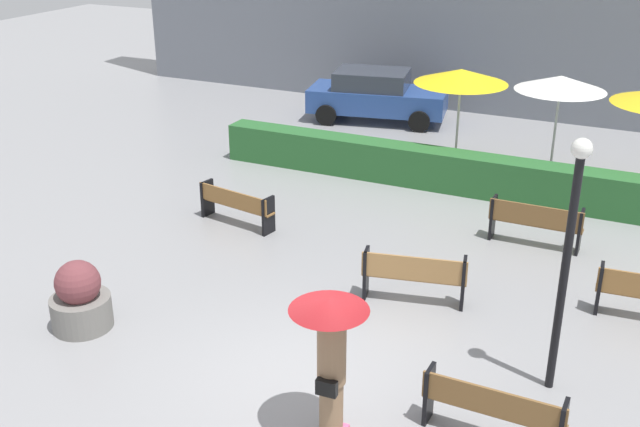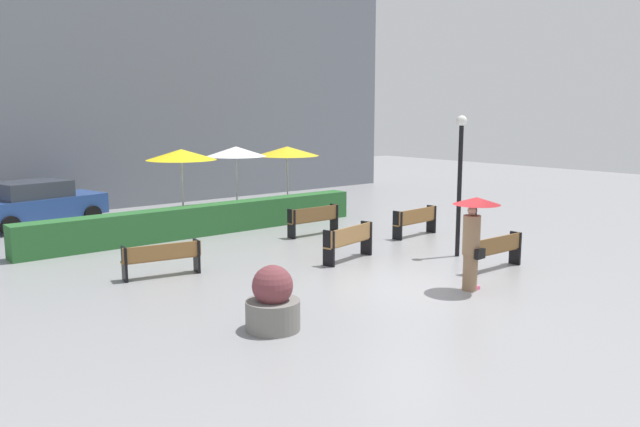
{
  "view_description": "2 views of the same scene",
  "coord_description": "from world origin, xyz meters",
  "px_view_note": "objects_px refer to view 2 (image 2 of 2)",
  "views": [
    {
      "loc": [
        4.31,
        -8.6,
        6.73
      ],
      "look_at": [
        -1.04,
        2.74,
        1.4
      ],
      "focal_mm": 43.11,
      "sensor_mm": 36.0,
      "label": 1
    },
    {
      "loc": [
        -10.37,
        -9.37,
        3.92
      ],
      "look_at": [
        0.02,
        3.14,
        1.29
      ],
      "focal_mm": 35.84,
      "sensor_mm": 36.0,
      "label": 2
    }
  ],
  "objects_px": {
    "bench_back_row": "(314,218)",
    "pedestrian_with_umbrella": "(474,229)",
    "bench_near_right": "(496,250)",
    "parked_car": "(38,203)",
    "bench_mid_center": "(350,240)",
    "patio_umbrella_yellow_far": "(287,151)",
    "bench_far_left": "(162,257)",
    "lamp_post": "(460,171)",
    "patio_umbrella_white": "(236,152)",
    "patio_umbrella_yellow": "(181,155)",
    "planter_pot": "(273,302)",
    "bench_far_right": "(416,220)"
  },
  "relations": [
    {
      "from": "patio_umbrella_yellow",
      "to": "patio_umbrella_yellow_far",
      "type": "distance_m",
      "value": 4.65
    },
    {
      "from": "bench_mid_center",
      "to": "lamp_post",
      "type": "distance_m",
      "value": 3.49
    },
    {
      "from": "planter_pot",
      "to": "patio_umbrella_yellow",
      "type": "relative_size",
      "value": 0.45
    },
    {
      "from": "pedestrian_with_umbrella",
      "to": "lamp_post",
      "type": "xyz_separation_m",
      "value": [
        2.46,
        2.33,
        0.96
      ]
    },
    {
      "from": "planter_pot",
      "to": "bench_near_right",
      "type": "bearing_deg",
      "value": 0.42
    },
    {
      "from": "bench_far_left",
      "to": "patio_umbrella_yellow",
      "type": "height_order",
      "value": "patio_umbrella_yellow"
    },
    {
      "from": "bench_far_right",
      "to": "lamp_post",
      "type": "bearing_deg",
      "value": -115.04
    },
    {
      "from": "bench_mid_center",
      "to": "lamp_post",
      "type": "height_order",
      "value": "lamp_post"
    },
    {
      "from": "patio_umbrella_white",
      "to": "parked_car",
      "type": "height_order",
      "value": "patio_umbrella_white"
    },
    {
      "from": "patio_umbrella_yellow_far",
      "to": "pedestrian_with_umbrella",
      "type": "bearing_deg",
      "value": -106.37
    },
    {
      "from": "bench_mid_center",
      "to": "patio_umbrella_white",
      "type": "bearing_deg",
      "value": 81.39
    },
    {
      "from": "pedestrian_with_umbrella",
      "to": "parked_car",
      "type": "relative_size",
      "value": 0.47
    },
    {
      "from": "planter_pot",
      "to": "patio_umbrella_white",
      "type": "height_order",
      "value": "patio_umbrella_white"
    },
    {
      "from": "bench_far_left",
      "to": "pedestrian_with_umbrella",
      "type": "xyz_separation_m",
      "value": [
        4.71,
        -5.43,
        0.89
      ]
    },
    {
      "from": "bench_far_left",
      "to": "patio_umbrella_yellow_far",
      "type": "relative_size",
      "value": 0.73
    },
    {
      "from": "bench_back_row",
      "to": "bench_near_right",
      "type": "bearing_deg",
      "value": -84.05
    },
    {
      "from": "bench_mid_center",
      "to": "lamp_post",
      "type": "relative_size",
      "value": 0.48
    },
    {
      "from": "patio_umbrella_yellow",
      "to": "patio_umbrella_yellow_far",
      "type": "xyz_separation_m",
      "value": [
        4.63,
        0.4,
        -0.09
      ]
    },
    {
      "from": "patio_umbrella_yellow",
      "to": "bench_back_row",
      "type": "bearing_deg",
      "value": -53.27
    },
    {
      "from": "lamp_post",
      "to": "patio_umbrella_yellow",
      "type": "height_order",
      "value": "lamp_post"
    },
    {
      "from": "bench_far_left",
      "to": "parked_car",
      "type": "height_order",
      "value": "parked_car"
    },
    {
      "from": "bench_far_right",
      "to": "bench_back_row",
      "type": "bearing_deg",
      "value": 137.42
    },
    {
      "from": "bench_far_left",
      "to": "pedestrian_with_umbrella",
      "type": "relative_size",
      "value": 0.9
    },
    {
      "from": "bench_near_right",
      "to": "patio_umbrella_yellow_far",
      "type": "distance_m",
      "value": 10.56
    },
    {
      "from": "bench_back_row",
      "to": "pedestrian_with_umbrella",
      "type": "bearing_deg",
      "value": -100.47
    },
    {
      "from": "bench_back_row",
      "to": "patio_umbrella_yellow",
      "type": "relative_size",
      "value": 0.7
    },
    {
      "from": "planter_pot",
      "to": "parked_car",
      "type": "relative_size",
      "value": 0.27
    },
    {
      "from": "bench_mid_center",
      "to": "patio_umbrella_yellow_far",
      "type": "xyz_separation_m",
      "value": [
        3.4,
        7.26,
        1.84
      ]
    },
    {
      "from": "parked_car",
      "to": "lamp_post",
      "type": "bearing_deg",
      "value": -58.14
    },
    {
      "from": "bench_back_row",
      "to": "parked_car",
      "type": "distance_m",
      "value": 9.53
    },
    {
      "from": "bench_near_right",
      "to": "lamp_post",
      "type": "height_order",
      "value": "lamp_post"
    },
    {
      "from": "bench_near_right",
      "to": "patio_umbrella_yellow",
      "type": "bearing_deg",
      "value": 108.63
    },
    {
      "from": "lamp_post",
      "to": "patio_umbrella_white",
      "type": "xyz_separation_m",
      "value": [
        -1.52,
        8.69,
        0.14
      ]
    },
    {
      "from": "bench_far_left",
      "to": "bench_back_row",
      "type": "distance_m",
      "value": 6.24
    },
    {
      "from": "bench_mid_center",
      "to": "planter_pot",
      "type": "bearing_deg",
      "value": -146.54
    },
    {
      "from": "pedestrian_with_umbrella",
      "to": "patio_umbrella_yellow",
      "type": "bearing_deg",
      "value": 97.33
    },
    {
      "from": "parked_car",
      "to": "bench_back_row",
      "type": "bearing_deg",
      "value": -48.9
    },
    {
      "from": "bench_back_row",
      "to": "pedestrian_with_umbrella",
      "type": "distance_m",
      "value": 7.25
    },
    {
      "from": "bench_near_right",
      "to": "parked_car",
      "type": "relative_size",
      "value": 0.42
    },
    {
      "from": "bench_near_right",
      "to": "patio_umbrella_yellow_far",
      "type": "relative_size",
      "value": 0.73
    },
    {
      "from": "bench_far_left",
      "to": "lamp_post",
      "type": "distance_m",
      "value": 8.03
    },
    {
      "from": "patio_umbrella_yellow",
      "to": "parked_car",
      "type": "relative_size",
      "value": 0.6
    },
    {
      "from": "bench_far_left",
      "to": "bench_mid_center",
      "type": "bearing_deg",
      "value": -19.37
    },
    {
      "from": "bench_far_left",
      "to": "parked_car",
      "type": "bearing_deg",
      "value": 91.57
    },
    {
      "from": "bench_far_left",
      "to": "pedestrian_with_umbrella",
      "type": "bearing_deg",
      "value": -49.04
    },
    {
      "from": "bench_far_right",
      "to": "planter_pot",
      "type": "relative_size",
      "value": 1.56
    },
    {
      "from": "bench_back_row",
      "to": "pedestrian_with_umbrella",
      "type": "relative_size",
      "value": 0.89
    },
    {
      "from": "bench_far_right",
      "to": "patio_umbrella_yellow_far",
      "type": "relative_size",
      "value": 0.72
    },
    {
      "from": "planter_pot",
      "to": "patio_umbrella_yellow_far",
      "type": "xyz_separation_m",
      "value": [
        8.1,
        10.36,
        1.88
      ]
    },
    {
      "from": "bench_near_right",
      "to": "pedestrian_with_umbrella",
      "type": "xyz_separation_m",
      "value": [
        -1.97,
        -0.77,
        0.86
      ]
    }
  ]
}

